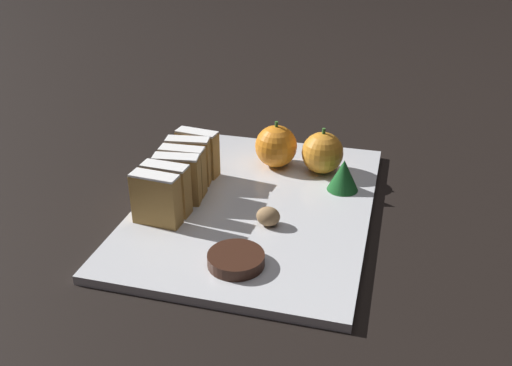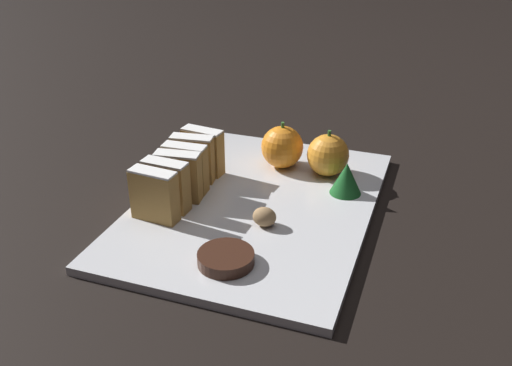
{
  "view_description": "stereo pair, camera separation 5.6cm",
  "coord_description": "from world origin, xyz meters",
  "px_view_note": "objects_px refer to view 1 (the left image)",
  "views": [
    {
      "loc": [
        0.18,
        -0.67,
        0.4
      ],
      "look_at": [
        0.0,
        0.0,
        0.04
      ],
      "focal_mm": 40.0,
      "sensor_mm": 36.0,
      "label": 1
    },
    {
      "loc": [
        0.23,
        -0.65,
        0.4
      ],
      "look_at": [
        0.0,
        0.0,
        0.04
      ],
      "focal_mm": 40.0,
      "sensor_mm": 36.0,
      "label": 2
    }
  ],
  "objects_px": {
    "orange_far": "(322,153)",
    "chocolate_cookie": "(236,260)",
    "orange_near": "(275,146)",
    "walnut": "(268,216)"
  },
  "relations": [
    {
      "from": "walnut",
      "to": "chocolate_cookie",
      "type": "height_order",
      "value": "walnut"
    },
    {
      "from": "orange_far",
      "to": "chocolate_cookie",
      "type": "distance_m",
      "value": 0.27
    },
    {
      "from": "chocolate_cookie",
      "to": "orange_far",
      "type": "bearing_deg",
      "value": 77.76
    },
    {
      "from": "orange_far",
      "to": "chocolate_cookie",
      "type": "relative_size",
      "value": 1.07
    },
    {
      "from": "orange_near",
      "to": "walnut",
      "type": "xyz_separation_m",
      "value": [
        0.03,
        -0.18,
        -0.02
      ]
    },
    {
      "from": "orange_near",
      "to": "chocolate_cookie",
      "type": "xyz_separation_m",
      "value": [
        0.02,
        -0.27,
        -0.03
      ]
    },
    {
      "from": "orange_near",
      "to": "orange_far",
      "type": "bearing_deg",
      "value": -2.94
    },
    {
      "from": "orange_far",
      "to": "orange_near",
      "type": "bearing_deg",
      "value": 177.06
    },
    {
      "from": "orange_near",
      "to": "orange_far",
      "type": "height_order",
      "value": "orange_near"
    },
    {
      "from": "chocolate_cookie",
      "to": "orange_near",
      "type": "bearing_deg",
      "value": 93.62
    }
  ]
}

